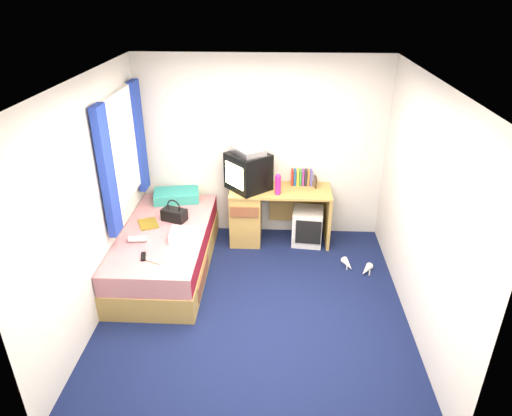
{
  "coord_description": "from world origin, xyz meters",
  "views": [
    {
      "loc": [
        0.21,
        -3.94,
        3.17
      ],
      "look_at": [
        -0.02,
        0.7,
        0.84
      ],
      "focal_mm": 32.0,
      "sensor_mm": 36.0,
      "label": 1
    }
  ],
  "objects_px": {
    "picture_frame": "(315,182)",
    "water_bottle": "(138,239)",
    "pink_water_bottle": "(278,185)",
    "white_heels": "(357,267)",
    "vcr": "(248,151)",
    "colour_swatch_fan": "(153,260)",
    "towel": "(185,235)",
    "magazine": "(148,224)",
    "storage_cube": "(307,226)",
    "handbag": "(174,214)",
    "bed": "(166,250)",
    "aerosol_can": "(270,179)",
    "crt_tv": "(248,171)",
    "desk": "(259,212)",
    "remote_control": "(143,256)",
    "pillow": "(177,196)"
  },
  "relations": [
    {
      "from": "desk",
      "to": "colour_swatch_fan",
      "type": "distance_m",
      "value": 1.78
    },
    {
      "from": "pink_water_bottle",
      "to": "storage_cube",
      "type": "bearing_deg",
      "value": 13.8
    },
    {
      "from": "towel",
      "to": "colour_swatch_fan",
      "type": "xyz_separation_m",
      "value": [
        -0.26,
        -0.45,
        -0.05
      ]
    },
    {
      "from": "bed",
      "to": "water_bottle",
      "type": "xyz_separation_m",
      "value": [
        -0.23,
        -0.28,
        0.31
      ]
    },
    {
      "from": "crt_tv",
      "to": "remote_control",
      "type": "bearing_deg",
      "value": -78.52
    },
    {
      "from": "pillow",
      "to": "magazine",
      "type": "bearing_deg",
      "value": -106.45
    },
    {
      "from": "bed",
      "to": "vcr",
      "type": "bearing_deg",
      "value": 39.39
    },
    {
      "from": "picture_frame",
      "to": "water_bottle",
      "type": "height_order",
      "value": "picture_frame"
    },
    {
      "from": "crt_tv",
      "to": "water_bottle",
      "type": "height_order",
      "value": "crt_tv"
    },
    {
      "from": "handbag",
      "to": "colour_swatch_fan",
      "type": "bearing_deg",
      "value": -72.26
    },
    {
      "from": "pillow",
      "to": "desk",
      "type": "height_order",
      "value": "desk"
    },
    {
      "from": "bed",
      "to": "colour_swatch_fan",
      "type": "distance_m",
      "value": 0.72
    },
    {
      "from": "remote_control",
      "to": "handbag",
      "type": "bearing_deg",
      "value": 65.65
    },
    {
      "from": "storage_cube",
      "to": "pillow",
      "type": "bearing_deg",
      "value": -177.35
    },
    {
      "from": "storage_cube",
      "to": "water_bottle",
      "type": "height_order",
      "value": "water_bottle"
    },
    {
      "from": "magazine",
      "to": "water_bottle",
      "type": "bearing_deg",
      "value": -91.09
    },
    {
      "from": "water_bottle",
      "to": "white_heels",
      "type": "height_order",
      "value": "water_bottle"
    },
    {
      "from": "pillow",
      "to": "towel",
      "type": "relative_size",
      "value": 1.78
    },
    {
      "from": "white_heels",
      "to": "magazine",
      "type": "bearing_deg",
      "value": 178.9
    },
    {
      "from": "vcr",
      "to": "white_heels",
      "type": "bearing_deg",
      "value": 27.95
    },
    {
      "from": "towel",
      "to": "magazine",
      "type": "relative_size",
      "value": 1.17
    },
    {
      "from": "desk",
      "to": "vcr",
      "type": "relative_size",
      "value": 3.16
    },
    {
      "from": "aerosol_can",
      "to": "towel",
      "type": "relative_size",
      "value": 0.61
    },
    {
      "from": "picture_frame",
      "to": "colour_swatch_fan",
      "type": "height_order",
      "value": "picture_frame"
    },
    {
      "from": "pillow",
      "to": "picture_frame",
      "type": "relative_size",
      "value": 4.16
    },
    {
      "from": "bed",
      "to": "towel",
      "type": "relative_size",
      "value": 6.11
    },
    {
      "from": "pillow",
      "to": "colour_swatch_fan",
      "type": "distance_m",
      "value": 1.48
    },
    {
      "from": "white_heels",
      "to": "pillow",
      "type": "bearing_deg",
      "value": 162.36
    },
    {
      "from": "aerosol_can",
      "to": "towel",
      "type": "height_order",
      "value": "aerosol_can"
    },
    {
      "from": "vcr",
      "to": "white_heels",
      "type": "distance_m",
      "value": 1.96
    },
    {
      "from": "water_bottle",
      "to": "magazine",
      "type": "bearing_deg",
      "value": 88.91
    },
    {
      "from": "crt_tv",
      "to": "picture_frame",
      "type": "bearing_deg",
      "value": 54.34
    },
    {
      "from": "pillow",
      "to": "pink_water_bottle",
      "type": "xyz_separation_m",
      "value": [
        1.34,
        -0.2,
        0.27
      ]
    },
    {
      "from": "storage_cube",
      "to": "picture_frame",
      "type": "distance_m",
      "value": 0.6
    },
    {
      "from": "storage_cube",
      "to": "crt_tv",
      "type": "bearing_deg",
      "value": -178.04
    },
    {
      "from": "pink_water_bottle",
      "to": "white_heels",
      "type": "height_order",
      "value": "pink_water_bottle"
    },
    {
      "from": "storage_cube",
      "to": "pink_water_bottle",
      "type": "bearing_deg",
      "value": -160.26
    },
    {
      "from": "vcr",
      "to": "towel",
      "type": "xyz_separation_m",
      "value": [
        -0.65,
        -0.98,
        -0.67
      ]
    },
    {
      "from": "vcr",
      "to": "magazine",
      "type": "distance_m",
      "value": 1.51
    },
    {
      "from": "handbag",
      "to": "towel",
      "type": "bearing_deg",
      "value": -44.05
    },
    {
      "from": "vcr",
      "to": "pink_water_bottle",
      "type": "relative_size",
      "value": 1.7
    },
    {
      "from": "picture_frame",
      "to": "aerosol_can",
      "type": "relative_size",
      "value": 0.7
    },
    {
      "from": "handbag",
      "to": "water_bottle",
      "type": "distance_m",
      "value": 0.61
    },
    {
      "from": "bed",
      "to": "aerosol_can",
      "type": "bearing_deg",
      "value": 34.73
    },
    {
      "from": "storage_cube",
      "to": "handbag",
      "type": "xyz_separation_m",
      "value": [
        -1.66,
        -0.47,
        0.38
      ]
    },
    {
      "from": "aerosol_can",
      "to": "handbag",
      "type": "height_order",
      "value": "aerosol_can"
    },
    {
      "from": "water_bottle",
      "to": "colour_swatch_fan",
      "type": "xyz_separation_m",
      "value": [
        0.26,
        -0.38,
        -0.03
      ]
    },
    {
      "from": "vcr",
      "to": "pink_water_bottle",
      "type": "xyz_separation_m",
      "value": [
        0.38,
        -0.16,
        -0.39
      ]
    },
    {
      "from": "picture_frame",
      "to": "pillow",
      "type": "bearing_deg",
      "value": 177.69
    },
    {
      "from": "desk",
      "to": "remote_control",
      "type": "bearing_deg",
      "value": -130.59
    }
  ]
}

